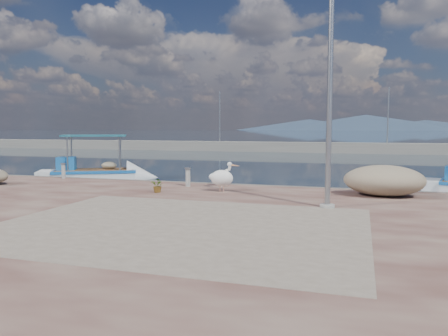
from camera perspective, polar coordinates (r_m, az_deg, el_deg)
ground at (r=14.12m, az=-4.68°, el=-6.61°), size 1400.00×1400.00×0.00m
quay at (r=8.97m, az=-19.65°, el=-12.22°), size 44.00×22.00×0.50m
quay_patch at (r=10.93m, az=-5.78°, el=-7.42°), size 9.00×7.00×0.01m
breakwater at (r=53.10m, az=11.85°, el=2.66°), size 120.00×2.20×7.50m
mountains at (r=662.82m, az=17.52°, el=5.57°), size 370.00×280.00×22.00m
boat_left at (r=25.29m, az=-16.56°, el=-1.03°), size 6.33×4.70×2.94m
pelican at (r=16.42m, az=-0.23°, el=-1.27°), size 1.16×0.55×1.14m
lamp_post at (r=13.43m, az=13.64°, el=8.95°), size 0.44×0.96×7.00m
bollard_near at (r=18.00m, az=-4.73°, el=-1.08°), size 0.25×0.25×0.77m
bollard_far at (r=22.11m, az=-20.24°, el=-0.26°), size 0.24×0.24×0.74m
potted_plant at (r=16.41m, az=-8.62°, el=-2.27°), size 0.57×0.53×0.53m
net_pile_c at (r=16.43m, az=20.17°, el=-1.54°), size 2.78×1.99×1.09m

